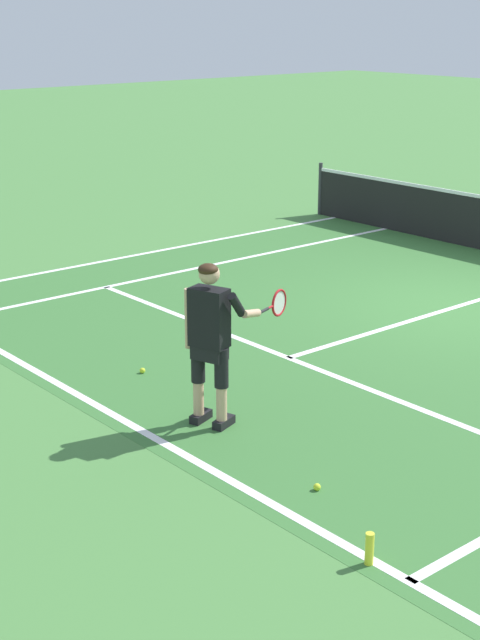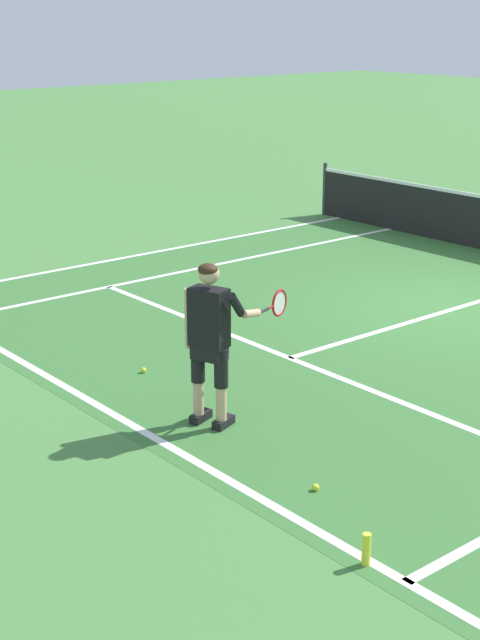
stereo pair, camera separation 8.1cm
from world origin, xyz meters
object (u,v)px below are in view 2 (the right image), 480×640
Objects in this scene: water_bottle at (366,549)px; tennis_player at (211,333)px; tennis_ball_near_feet at (315,487)px; tennis_ball_by_baseline at (143,370)px.

tennis_player is at bearing 165.89° from water_bottle.
tennis_ball_near_feet and tennis_ball_by_baseline have the same top height.
tennis_ball_near_feet is at bearing 154.42° from water_bottle.
tennis_player is 6.39× the size of water_bottle.
tennis_ball_near_feet is 3.41m from tennis_ball_by_baseline.
tennis_ball_near_feet is (1.72, -0.18, -0.96)m from tennis_player.
tennis_player reaches higher than tennis_ball_near_feet.
water_bottle is (1.11, -0.53, 0.10)m from tennis_ball_near_feet.
tennis_player is 25.95× the size of tennis_ball_by_baseline.
tennis_ball_by_baseline is (-1.66, 0.28, -0.96)m from tennis_player.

